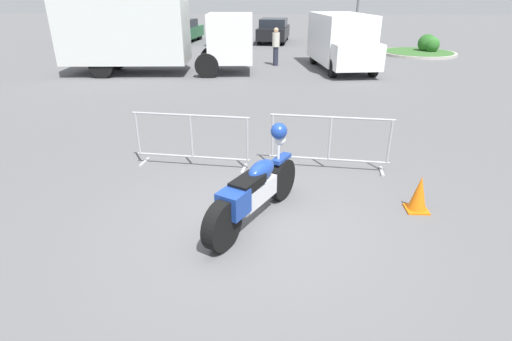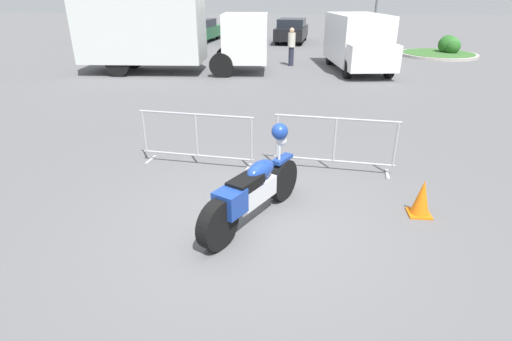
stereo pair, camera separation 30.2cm
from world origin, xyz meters
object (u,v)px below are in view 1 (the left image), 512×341
Objects in this scene: crowd_barrier_near at (192,140)px; pedestrian at (276,45)px; motorcycle at (255,190)px; parked_car_maroon at (136,31)px; box_truck at (147,33)px; parked_car_green at (183,30)px; parked_car_blue at (227,31)px; parked_car_black at (274,30)px; parked_car_red at (95,30)px; delivery_van at (341,40)px; traffic_cone at (419,194)px; crowd_barrier_far at (330,142)px.

pedestrian is (1.59, 11.91, 0.36)m from crowd_barrier_near.
parked_car_maroon is at bearing 50.05° from motorcycle.
parked_car_green is (-1.12, 11.51, -0.89)m from box_truck.
parked_car_blue is at bearing 76.15° from box_truck.
parked_car_blue is at bearing -93.23° from parked_car_green.
parked_car_black is at bearing 86.20° from crowd_barrier_near.
parked_car_red reaches higher than crowd_barrier_near.
pedestrian is (12.59, -9.42, 0.18)m from parked_car_red.
delivery_van is 1.16× the size of parked_car_blue.
parked_car_green is 7.58× the size of traffic_cone.
parked_car_blue is 9.42m from pedestrian.
parked_car_maroon is at bearing -136.51° from delivery_van.
traffic_cone is (2.32, -13.49, -0.63)m from pedestrian.
parked_car_blue reaches higher than crowd_barrier_far.
delivery_van is (3.12, 13.14, 0.73)m from motorcycle.
crowd_barrier_near is 10.44m from box_truck.
motorcycle is at bearing -56.27° from crowd_barrier_near.
crowd_barrier_far is at bearing -155.11° from parked_car_green.
box_truck reaches higher than pedestrian.
parked_car_maroon is 2.57× the size of pedestrian.
box_truck is 1.68× the size of parked_car_black.
crowd_barrier_near is 0.49× the size of parked_car_black.
crowd_barrier_far is 3.90× the size of traffic_cone.
parked_car_black is at bearing -84.53° from parked_car_green.
motorcycle is at bearing -146.64° from parked_car_red.
crowd_barrier_far is 0.49× the size of parked_car_black.
parked_car_red is (-11.00, 21.33, 0.19)m from crowd_barrier_near.
box_truck is 12.61m from parked_car_black.
box_truck is at bearing -142.30° from parked_car_red.
box_truck is 1.75× the size of parked_car_green.
parked_car_green is 0.99× the size of parked_car_blue.
pedestrian is (0.25, 13.92, 0.41)m from motorcycle.
motorcycle is 23.21m from parked_car_black.
delivery_van reaches higher than parked_car_blue.
parked_car_red is (-15.46, 10.20, -0.50)m from delivery_van.
box_truck is at bearing 175.28° from parked_car_blue.
traffic_cone is at bearing -59.72° from box_truck.
parked_car_black is at bearing -171.62° from delivery_van.
traffic_cone is at bearing -160.42° from parked_car_blue.
parked_car_blue is at bearing 26.60° from pedestrian.
pedestrian is (-2.87, 0.78, -0.32)m from delivery_van.
motorcycle is 22.94m from parked_car_blue.
crowd_barrier_far is 22.49m from parked_car_green.
crowd_barrier_near is at bearing -161.77° from parked_car_green.
traffic_cone is (5.60, -22.31, -0.46)m from parked_car_blue.
parked_car_maroon is at bearing 107.17° from box_truck.
crowd_barrier_near is 24.00m from parked_car_red.
box_truck is 1.76× the size of parked_car_red.
parked_car_green is (-6.13, 23.21, 0.23)m from motorcycle.
parked_car_maroon is 7.36× the size of traffic_cone.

